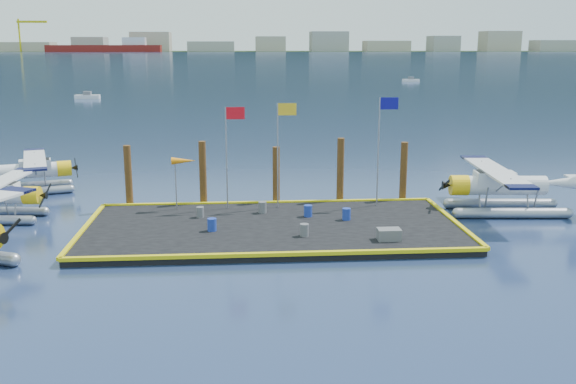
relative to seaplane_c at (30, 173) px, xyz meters
name	(u,v)px	position (x,y,z in m)	size (l,w,h in m)	color
ground	(273,232)	(16.01, -10.70, -1.37)	(4000.00, 4000.00, 0.00)	navy
dock	(273,228)	(16.01, -10.70, -1.17)	(20.00, 10.00, 0.40)	black
dock_bumpers	(273,223)	(16.01, -10.70, -0.88)	(20.25, 10.25, 0.18)	#CEBC0C
far_backdrop	(327,45)	(255.92, 1726.82, 8.08)	(3050.00, 2050.00, 810.00)	black
seaplane_c	(30,173)	(0.00, 0.00, 0.00)	(8.23, 8.82, 3.15)	#8F929C
seaplane_d	(501,188)	(29.80, -7.81, 0.17)	(9.07, 10.01, 3.55)	#8F929C
drum_0	(200,212)	(12.00, -8.86, -0.67)	(0.43, 0.43, 0.60)	#56575B
drum_1	(304,230)	(17.50, -12.91, -0.65)	(0.45, 0.45, 0.64)	#56575B
drum_2	(308,211)	(18.09, -9.15, -0.64)	(0.47, 0.47, 0.66)	navy
drum_3	(212,225)	(12.77, -11.62, -0.64)	(0.48, 0.48, 0.67)	navy
drum_4	(346,214)	(20.14, -10.00, -0.64)	(0.46, 0.46, 0.66)	navy
drum_5	(262,207)	(15.54, -8.14, -0.64)	(0.47, 0.47, 0.66)	#56575B
crate	(389,234)	(21.64, -13.90, -0.68)	(1.15, 0.77, 0.58)	#56575B
flagpole_red	(230,142)	(13.72, -6.90, 3.02)	(1.14, 0.08, 6.00)	gray
flagpole_yellow	(281,139)	(16.71, -6.90, 3.14)	(1.14, 0.08, 6.20)	gray
flagpole_blue	(382,135)	(22.71, -6.90, 3.31)	(1.14, 0.08, 6.50)	gray
windsock	(183,162)	(10.98, -6.90, 1.86)	(1.40, 0.44, 3.12)	gray
piling_0	(128,178)	(7.51, -5.30, 0.63)	(0.44, 0.44, 4.00)	#3F2512
piling_1	(203,175)	(12.01, -5.30, 0.73)	(0.44, 0.44, 4.20)	#3F2512
piling_2	(276,177)	(16.51, -5.30, 0.53)	(0.44, 0.44, 3.80)	#3F2512
piling_3	(340,172)	(20.51, -5.30, 0.78)	(0.44, 0.44, 4.30)	#3F2512
piling_4	(403,174)	(24.51, -5.30, 0.63)	(0.44, 0.44, 4.00)	#3F2512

